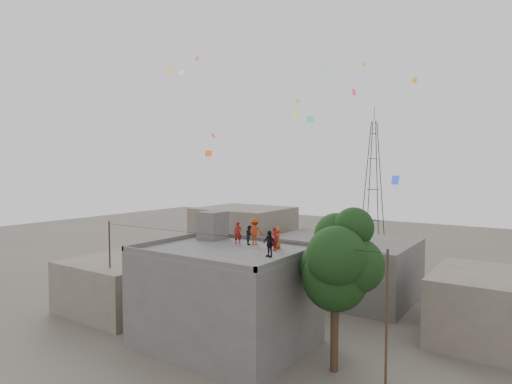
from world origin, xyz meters
TOP-DOWN VIEW (x-y plane):
  - ground at (0.00, 0.00)m, footprint 140.00×140.00m
  - main_building at (0.00, 0.00)m, footprint 10.00×8.00m
  - parapet at (0.00, 0.00)m, footprint 10.00×8.00m
  - stair_head_box at (-3.20, 2.60)m, footprint 1.60×1.80m
  - neighbor_west at (-11.00, 2.00)m, footprint 8.00×10.00m
  - neighbor_north at (2.00, 14.00)m, footprint 12.00×9.00m
  - neighbor_northwest at (-10.00, 16.00)m, footprint 9.00×8.00m
  - neighbor_east at (14.00, 10.00)m, footprint 7.00×8.00m
  - tree at (7.37, 0.60)m, footprint 4.90×4.60m
  - utility_line at (0.50, -1.25)m, footprint 20.12×0.62m
  - transmission_tower at (-4.00, 40.00)m, footprint 2.97×2.97m
  - person_red_adult at (2.80, 1.38)m, footprint 0.65×0.60m
  - person_orange_child at (2.60, 2.01)m, footprint 0.80×0.77m
  - person_dark_child at (0.29, 2.26)m, footprint 0.77×0.80m
  - person_dark_adult at (3.48, -0.35)m, footprint 0.94×0.53m
  - person_orange_adult at (0.57, 2.44)m, footprint 1.33×1.11m
  - person_red_child at (-0.50, 2.01)m, footprint 0.65×0.63m
  - kites at (0.52, 6.71)m, footprint 20.89×18.30m

SIDE VIEW (x-z plane):
  - ground at x=0.00m, z-range 0.00..0.00m
  - neighbor_west at x=-11.00m, z-range 0.00..4.00m
  - neighbor_east at x=14.00m, z-range 0.00..4.40m
  - neighbor_north at x=2.00m, z-range 0.00..5.00m
  - main_building at x=0.00m, z-range 0.00..6.10m
  - neighbor_northwest at x=-10.00m, z-range 0.00..7.00m
  - utility_line at x=0.50m, z-range 0.13..7.53m
  - tree at x=7.37m, z-range 1.55..10.65m
  - parapet at x=0.00m, z-range 6.10..6.40m
  - person_dark_child at x=0.29m, z-range 6.10..7.40m
  - person_orange_child at x=2.60m, z-range 6.10..7.49m
  - person_red_child at x=-0.50m, z-range 6.10..7.60m
  - person_red_adult at x=2.80m, z-range 6.10..7.60m
  - person_dark_adult at x=3.48m, z-range 6.10..7.62m
  - person_orange_adult at x=0.57m, z-range 6.10..7.89m
  - stair_head_box at x=-3.20m, z-range 6.10..8.10m
  - transmission_tower at x=-4.00m, z-range -0.93..19.07m
  - kites at x=0.52m, z-range 10.65..21.12m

